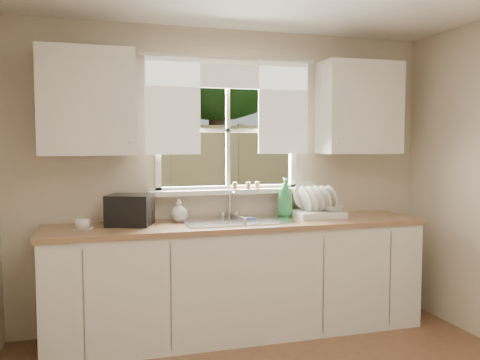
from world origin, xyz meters
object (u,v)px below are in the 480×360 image
object	(u,v)px
dish_rack	(317,208)
cup	(82,224)
soap_bottle_a	(285,197)
black_appliance	(130,210)

from	to	relation	value
dish_rack	cup	bearing A→B (deg)	-176.63
soap_bottle_a	black_appliance	xyz separation A→B (m)	(-1.31, -0.08, -0.05)
soap_bottle_a	black_appliance	distance (m)	1.31
soap_bottle_a	dish_rack	bearing A→B (deg)	-33.70
dish_rack	cup	distance (m)	1.92
soap_bottle_a	cup	world-z (taller)	soap_bottle_a
cup	black_appliance	world-z (taller)	black_appliance
soap_bottle_a	black_appliance	world-z (taller)	soap_bottle_a
black_appliance	soap_bottle_a	bearing A→B (deg)	23.52
dish_rack	soap_bottle_a	size ratio (longest dim) A/B	1.21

